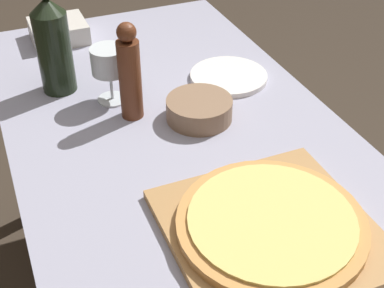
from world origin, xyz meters
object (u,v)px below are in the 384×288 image
at_px(wine_bottle, 53,44).
at_px(pepper_mill, 130,74).
at_px(small_bowl, 199,109).
at_px(wine_glass, 109,63).
at_px(pizza, 271,223).

relative_size(wine_bottle, pepper_mill, 1.30).
bearing_deg(small_bowl, wine_glass, 136.46).
height_order(pizza, small_bowl, small_bowl).
relative_size(pizza, wine_bottle, 1.11).
height_order(pepper_mill, small_bowl, pepper_mill).
bearing_deg(wine_glass, pepper_mill, -73.26).
distance_m(wine_bottle, pepper_mill, 0.24).
bearing_deg(wine_bottle, pepper_mill, -54.30).
height_order(pizza, pepper_mill, pepper_mill).
distance_m(pizza, wine_glass, 0.59).
height_order(pizza, wine_bottle, wine_bottle).
height_order(wine_bottle, wine_glass, wine_bottle).
xyz_separation_m(wine_glass, small_bowl, (0.17, -0.16, -0.08)).
height_order(pepper_mill, wine_glass, pepper_mill).
xyz_separation_m(pepper_mill, small_bowl, (0.14, -0.08, -0.09)).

